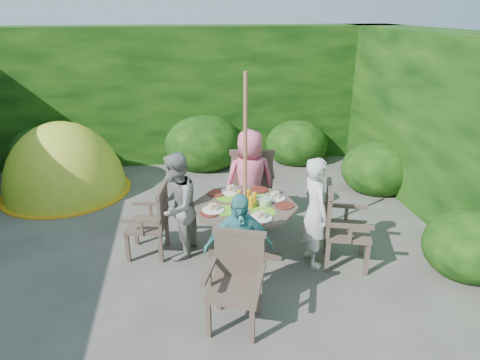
{
  "coord_description": "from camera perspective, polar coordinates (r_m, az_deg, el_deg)",
  "views": [
    {
      "loc": [
        0.18,
        -4.36,
        2.8
      ],
      "look_at": [
        0.87,
        0.42,
        0.85
      ],
      "focal_mm": 32.0,
      "sensor_mm": 36.0,
      "label": 1
    }
  ],
  "objects": [
    {
      "name": "parasol_pole",
      "position": [
        4.75,
        0.69,
        1.01
      ],
      "size": [
        0.05,
        0.05,
        2.2
      ],
      "primitive_type": "cylinder",
      "rotation": [
        0.0,
        0.0,
        -0.23
      ],
      "color": "brown",
      "rests_on": "ground"
    },
    {
      "name": "garden_chair_back",
      "position": [
        5.96,
        1.56,
        -0.25
      ],
      "size": [
        0.69,
        0.63,
        1.02
      ],
      "rotation": [
        0.0,
        0.0,
        2.98
      ],
      "color": "#3F3229",
      "rests_on": "ground"
    },
    {
      "name": "patio_table",
      "position": [
        4.95,
        0.71,
        -4.45
      ],
      "size": [
        1.47,
        1.47,
        0.85
      ],
      "rotation": [
        0.0,
        0.0,
        -0.23
      ],
      "color": "#3F3229",
      "rests_on": "ground"
    },
    {
      "name": "garden_chair_front",
      "position": [
        4.07,
        -0.5,
        -13.07
      ],
      "size": [
        0.64,
        0.6,
        0.86
      ],
      "rotation": [
        0.0,
        0.0,
        -0.34
      ],
      "color": "#3F3229",
      "rests_on": "ground"
    },
    {
      "name": "child_left",
      "position": [
        5.05,
        -8.44,
        -3.51
      ],
      "size": [
        0.66,
        0.75,
        1.29
      ],
      "primitive_type": "imported",
      "rotation": [
        0.0,
        0.0,
        -1.89
      ],
      "color": "gray",
      "rests_on": "ground"
    },
    {
      "name": "garden_chair_left",
      "position": [
        5.21,
        -11.59,
        -5.28
      ],
      "size": [
        0.53,
        0.57,
        0.84
      ],
      "rotation": [
        0.0,
        0.0,
        -1.74
      ],
      "color": "#3F3229",
      "rests_on": "ground"
    },
    {
      "name": "child_back",
      "position": [
        5.64,
        1.31,
        -0.04
      ],
      "size": [
        0.7,
        0.48,
        1.37
      ],
      "primitive_type": "imported",
      "rotation": [
        0.0,
        0.0,
        3.21
      ],
      "color": "#E45E81",
      "rests_on": "ground"
    },
    {
      "name": "garden_chair_right",
      "position": [
        5.04,
        13.25,
        -5.82
      ],
      "size": [
        0.63,
        0.68,
        0.93
      ],
      "rotation": [
        0.0,
        0.0,
        1.28
      ],
      "color": "#3F3229",
      "rests_on": "ground"
    },
    {
      "name": "hedge_enclosure",
      "position": [
        5.9,
        -9.7,
        6.45
      ],
      "size": [
        9.0,
        9.0,
        2.5
      ],
      "color": "black",
      "rests_on": "ground"
    },
    {
      "name": "child_right",
      "position": [
        4.94,
        9.99,
        -4.2
      ],
      "size": [
        0.35,
        0.5,
        1.3
      ],
      "primitive_type": "imported",
      "rotation": [
        0.0,
        0.0,
        1.65
      ],
      "color": "silver",
      "rests_on": "ground"
    },
    {
      "name": "child_front",
      "position": [
        4.25,
        -0.21,
        -9.23
      ],
      "size": [
        0.7,
        0.3,
        1.19
      ],
      "primitive_type": "imported",
      "rotation": [
        0.0,
        0.0,
        0.01
      ],
      "color": "teal",
      "rests_on": "ground"
    },
    {
      "name": "ground",
      "position": [
        5.18,
        -9.02,
        -11.02
      ],
      "size": [
        60.0,
        60.0,
        0.0
      ],
      "primitive_type": "plane",
      "color": "#484541",
      "rests_on": "ground"
    },
    {
      "name": "dome_tent",
      "position": [
        7.54,
        -22.02,
        -1.5
      ],
      "size": [
        2.21,
        2.21,
        2.32
      ],
      "rotation": [
        0.0,
        0.0,
        0.18
      ],
      "color": "#A4C626",
      "rests_on": "ground"
    }
  ]
}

